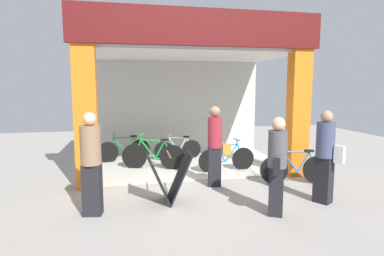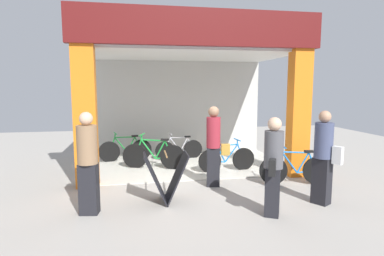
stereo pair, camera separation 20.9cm
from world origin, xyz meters
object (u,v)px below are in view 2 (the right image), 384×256
Objects in this scene: pedestrian_1 at (214,145)px; bicycle_parked_0 at (295,169)px; bicycle_inside_0 at (179,149)px; bicycle_inside_3 at (126,149)px; sandwich_board_sign at (166,178)px; bicycle_inside_2 at (227,159)px; pedestrian_2 at (88,162)px; pedestrian_3 at (323,156)px; pedestrian_0 at (273,166)px; bicycle_inside_1 at (154,155)px.

bicycle_parked_0 is at bearing -7.12° from pedestrian_1.
bicycle_inside_0 is at bearing 97.85° from pedestrian_1.
sandwich_board_sign is (0.83, -3.64, 0.13)m from bicycle_inside_3.
bicycle_inside_3 is at bearing 146.88° from bicycle_inside_2.
pedestrian_2 is at bearing -155.37° from pedestrian_1.
bicycle_inside_3 is 4.06m from pedestrian_2.
bicycle_inside_0 is 4.50m from pedestrian_2.
bicycle_inside_0 is at bearing 121.72° from bicycle_inside_2.
pedestrian_0 is at bearing -162.61° from pedestrian_3.
pedestrian_0 is (1.72, -0.99, 0.40)m from sandwich_board_sign.
bicycle_parked_0 is 1.34m from pedestrian_3.
sandwich_board_sign is 0.54× the size of pedestrian_3.
bicycle_inside_0 is 0.94× the size of bicycle_inside_3.
pedestrian_0 is at bearing -29.84° from sandwich_board_sign.
pedestrian_1 reaches higher than pedestrian_3.
pedestrian_2 reaches higher than pedestrian_0.
bicycle_parked_0 is 2.09m from pedestrian_0.
sandwich_board_sign reaches higher than bicycle_inside_2.
pedestrian_3 is (3.72, -4.26, 0.57)m from bicycle_inside_3.
bicycle_inside_1 is (-0.84, -1.05, 0.06)m from bicycle_inside_0.
pedestrian_3 is (1.74, -1.44, 0.00)m from pedestrian_1.
sandwich_board_sign is (-1.78, -1.93, 0.14)m from bicycle_inside_2.
pedestrian_0 reaches higher than bicycle_inside_1.
bicycle_inside_2 is 2.85m from pedestrian_3.
sandwich_board_sign is at bearing -132.63° from bicycle_inside_2.
pedestrian_1 is at bearing 35.38° from sandwich_board_sign.
bicycle_parked_0 is 0.90× the size of pedestrian_1.
pedestrian_2 is at bearing 176.18° from pedestrian_3.
bicycle_inside_1 is 0.97× the size of pedestrian_0.
bicycle_parked_0 is at bearing -53.33° from bicycle_inside_0.
pedestrian_1 is at bearing -82.15° from bicycle_inside_0.
pedestrian_0 is 0.96× the size of pedestrian_3.
pedestrian_2 is at bearing -97.70° from bicycle_inside_3.
pedestrian_3 is at bearing -63.18° from bicycle_inside_0.
pedestrian_1 is at bearing 24.63° from pedestrian_2.
pedestrian_3 reaches higher than pedestrian_0.
bicycle_inside_1 is 1.06× the size of bicycle_inside_3.
bicycle_parked_0 is 0.91× the size of pedestrian_3.
pedestrian_1 reaches higher than bicycle_inside_1.
bicycle_inside_3 is (-1.60, 0.06, 0.02)m from bicycle_inside_0.
bicycle_inside_1 is 1.03× the size of bicycle_parked_0.
pedestrian_1 reaches higher than bicycle_inside_2.
bicycle_inside_0 is 0.86× the size of pedestrian_0.
bicycle_parked_0 is at bearing 11.02° from sandwich_board_sign.
pedestrian_3 is at bearing -66.57° from bicycle_inside_2.
bicycle_parked_0 reaches higher than bicycle_inside_0.
pedestrian_1 is 1.01× the size of pedestrian_3.
bicycle_inside_1 is 3.97m from pedestrian_0.
pedestrian_2 is (-0.54, -3.98, 0.58)m from bicycle_inside_3.
bicycle_inside_3 is 3.73m from sandwich_board_sign.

